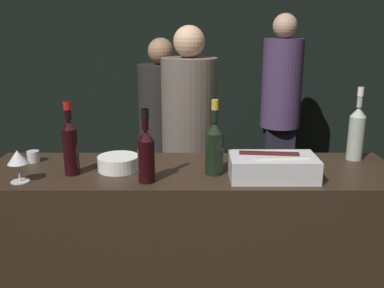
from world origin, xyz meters
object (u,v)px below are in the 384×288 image
at_px(wine_glass, 19,158).
at_px(ice_bin_with_bottles, 275,166).
at_px(red_wine_bottle_black_foil, 148,153).
at_px(champagne_bottle, 216,146).
at_px(white_wine_bottle, 358,132).
at_px(person_grey_polo, 164,128).
at_px(red_wine_bottle_tall, 72,144).
at_px(candle_votive, 35,156).
at_px(bowl_white, 120,162).
at_px(person_in_hoodie, 191,140).
at_px(person_blond_tee, 282,107).

bearing_deg(wine_glass, ice_bin_with_bottles, 2.59).
bearing_deg(red_wine_bottle_black_foil, wine_glass, -179.58).
distance_m(champagne_bottle, red_wine_bottle_black_foil, 0.32).
relative_size(white_wine_bottle, person_grey_polo, 0.23).
relative_size(red_wine_bottle_black_foil, red_wine_bottle_tall, 0.96).
distance_m(wine_glass, person_grey_polo, 1.77).
bearing_deg(red_wine_bottle_black_foil, candle_votive, 155.11).
xyz_separation_m(candle_votive, champagne_bottle, (0.92, -0.18, 0.11)).
height_order(bowl_white, wine_glass, wine_glass).
relative_size(red_wine_bottle_black_foil, person_in_hoodie, 0.19).
distance_m(bowl_white, person_blond_tee, 2.15).
relative_size(bowl_white, wine_glass, 1.34).
relative_size(ice_bin_with_bottles, red_wine_bottle_black_foil, 1.19).
height_order(bowl_white, champagne_bottle, champagne_bottle).
height_order(white_wine_bottle, red_wine_bottle_tall, white_wine_bottle).
xyz_separation_m(wine_glass, red_wine_bottle_tall, (0.21, 0.10, 0.04)).
xyz_separation_m(red_wine_bottle_black_foil, person_blond_tee, (1.00, 1.97, -0.17)).
bearing_deg(bowl_white, ice_bin_with_bottles, -8.84).
bearing_deg(wine_glass, bowl_white, 21.64).
distance_m(person_in_hoodie, person_blond_tee, 1.21).
bearing_deg(person_in_hoodie, white_wine_bottle, 13.10).
distance_m(white_wine_bottle, red_wine_bottle_tall, 1.43).
xyz_separation_m(red_wine_bottle_tall, person_grey_polo, (0.31, 1.57, -0.31)).
xyz_separation_m(wine_glass, person_grey_polo, (0.52, 1.67, -0.27)).
distance_m(ice_bin_with_bottles, person_grey_polo, 1.75).
distance_m(person_in_hoodie, person_grey_polo, 0.64).
xyz_separation_m(bowl_white, champagne_bottle, (0.46, -0.05, 0.10)).
distance_m(person_blond_tee, person_grey_polo, 1.09).
bearing_deg(person_in_hoodie, bowl_white, -56.26).
distance_m(ice_bin_with_bottles, red_wine_bottle_black_foil, 0.58).
height_order(person_in_hoodie, person_grey_polo, person_in_hoodie).
xyz_separation_m(white_wine_bottle, person_blond_tee, (-0.05, 1.64, -0.19)).
height_order(ice_bin_with_bottles, person_in_hoodie, person_in_hoodie).
distance_m(candle_votive, person_in_hoodie, 1.13).
relative_size(champagne_bottle, person_grey_polo, 0.21).
distance_m(wine_glass, champagne_bottle, 0.88).
bearing_deg(candle_votive, wine_glass, -81.71).
bearing_deg(person_grey_polo, person_blond_tee, 79.17).
xyz_separation_m(ice_bin_with_bottles, person_blond_tee, (0.42, 1.92, -0.10)).
bearing_deg(red_wine_bottle_black_foil, white_wine_bottle, 17.41).
height_order(ice_bin_with_bottles, person_blond_tee, person_blond_tee).
bearing_deg(ice_bin_with_bottles, white_wine_bottle, 30.59).
xyz_separation_m(red_wine_bottle_tall, person_in_hoodie, (0.54, 0.98, -0.25)).
relative_size(red_wine_bottle_black_foil, person_blond_tee, 0.18).
relative_size(white_wine_bottle, champagne_bottle, 1.07).
bearing_deg(person_in_hoodie, red_wine_bottle_black_foil, -45.76).
xyz_separation_m(ice_bin_with_bottles, wine_glass, (-1.14, -0.05, 0.05)).
bearing_deg(wine_glass, candle_votive, 98.29).
relative_size(person_in_hoodie, person_grey_polo, 1.06).
relative_size(red_wine_bottle_tall, person_blond_tee, 0.19).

